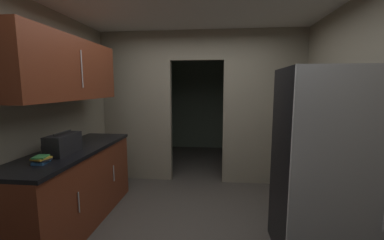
{
  "coord_description": "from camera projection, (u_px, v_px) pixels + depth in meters",
  "views": [
    {
      "loc": [
        0.3,
        -2.5,
        1.67
      ],
      "look_at": [
        -0.04,
        0.71,
        1.23
      ],
      "focal_mm": 22.75,
      "sensor_mm": 36.0,
      "label": 1
    }
  ],
  "objects": [
    {
      "name": "ground",
      "position": [
        189.0,
        237.0,
        2.72
      ],
      "size": [
        20.0,
        20.0,
        0.0
      ],
      "primitive_type": "plane",
      "color": "#47423D"
    },
    {
      "name": "kitchen_overhead_slab",
      "position": [
        193.0,
        4.0,
        2.87
      ],
      "size": [
        3.85,
        7.42,
        0.06
      ],
      "primitive_type": "cube",
      "color": "silver"
    },
    {
      "name": "kitchen_partition",
      "position": [
        201.0,
        104.0,
        4.21
      ],
      "size": [
        3.45,
        0.12,
        2.61
      ],
      "color": "gray",
      "rests_on": "ground"
    },
    {
      "name": "adjoining_room_shell",
      "position": [
        205.0,
        102.0,
        5.93
      ],
      "size": [
        3.45,
        2.49,
        2.61
      ],
      "color": "slate",
      "rests_on": "ground"
    },
    {
      "name": "kitchen_flank_left",
      "position": [
        1.0,
        125.0,
        2.34
      ],
      "size": [
        0.1,
        4.21,
        2.61
      ],
      "primitive_type": "cube",
      "color": "gray",
      "rests_on": "ground"
    },
    {
      "name": "refrigerator",
      "position": [
        322.0,
        166.0,
        2.32
      ],
      "size": [
        0.8,
        0.76,
        1.85
      ],
      "color": "black",
      "rests_on": "ground"
    },
    {
      "name": "lower_cabinet_run",
      "position": [
        75.0,
        187.0,
        2.94
      ],
      "size": [
        0.63,
        1.92,
        0.94
      ],
      "color": "maroon",
      "rests_on": "ground"
    },
    {
      "name": "upper_cabinet_counterside",
      "position": [
        67.0,
        69.0,
        2.76
      ],
      "size": [
        0.36,
        1.73,
        0.7
      ],
      "color": "maroon"
    },
    {
      "name": "boombox",
      "position": [
        63.0,
        144.0,
        2.67
      ],
      "size": [
        0.21,
        0.42,
        0.25
      ],
      "color": "black",
      "rests_on": "lower_cabinet_run"
    },
    {
      "name": "book_stack",
      "position": [
        41.0,
        160.0,
        2.33
      ],
      "size": [
        0.15,
        0.16,
        0.07
      ],
      "color": "#2D609E",
      "rests_on": "lower_cabinet_run"
    }
  ]
}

